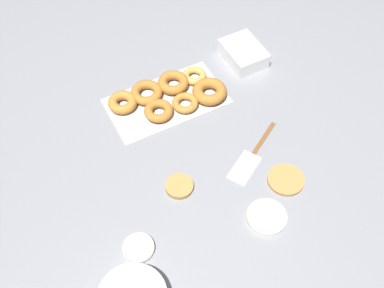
% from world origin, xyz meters
% --- Properties ---
extents(ground_plane, '(3.00, 3.00, 0.00)m').
position_xyz_m(ground_plane, '(0.00, 0.00, 0.00)').
color(ground_plane, gray).
extents(pancake_0, '(0.08, 0.08, 0.02)m').
position_xyz_m(pancake_0, '(0.07, -0.00, 0.01)').
color(pancake_0, '#B27F42').
rests_on(pancake_0, ground_plane).
extents(pancake_1, '(0.08, 0.08, 0.02)m').
position_xyz_m(pancake_1, '(0.25, 0.12, 0.01)').
color(pancake_1, silver).
rests_on(pancake_1, ground_plane).
extents(pancake_2, '(0.11, 0.11, 0.01)m').
position_xyz_m(pancake_2, '(-0.22, 0.12, 0.01)').
color(pancake_2, '#B27F42').
rests_on(pancake_2, ground_plane).
extents(pancake_3, '(0.11, 0.11, 0.01)m').
position_xyz_m(pancake_3, '(-0.10, 0.20, 0.01)').
color(pancake_3, silver).
rests_on(pancake_3, ground_plane).
extents(donut_tray, '(0.39, 0.22, 0.04)m').
position_xyz_m(donut_tray, '(-0.06, -0.32, 0.02)').
color(donut_tray, '#ADAFB5').
rests_on(donut_tray, ground_plane).
extents(container_stack, '(0.12, 0.16, 0.06)m').
position_xyz_m(container_stack, '(-0.37, -0.37, 0.03)').
color(container_stack, white).
rests_on(container_stack, ground_plane).
extents(spatula, '(0.24, 0.17, 0.01)m').
position_xyz_m(spatula, '(-0.16, 0.01, 0.00)').
color(spatula, brown).
rests_on(spatula, ground_plane).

